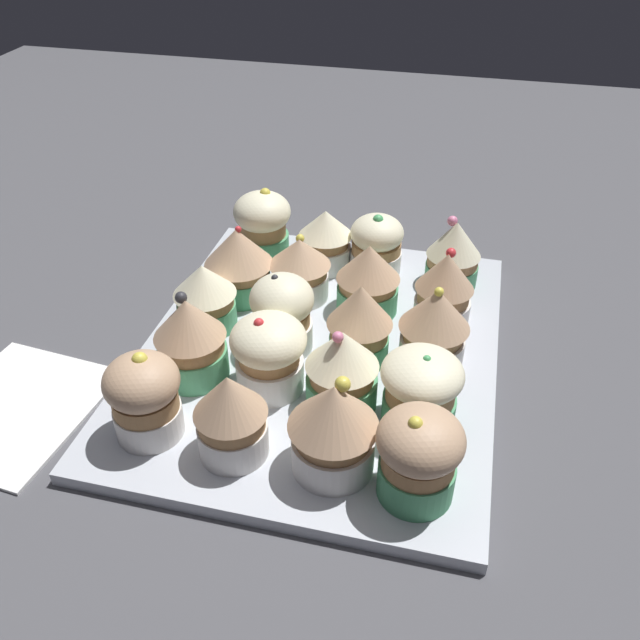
# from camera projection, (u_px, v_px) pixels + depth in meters

# --- Properties ---
(ground_plane) EXTENTS (1.80, 1.80, 0.03)m
(ground_plane) POSITION_uv_depth(u_px,v_px,m) (320.00, 369.00, 0.62)
(ground_plane) COLOR #4C4C51
(baking_tray) EXTENTS (0.32, 0.38, 0.01)m
(baking_tray) POSITION_uv_depth(u_px,v_px,m) (320.00, 352.00, 0.61)
(baking_tray) COLOR silver
(baking_tray) RESTS_ON ground_plane
(cupcake_0) EXTENTS (0.05, 0.05, 0.07)m
(cupcake_0) POSITION_uv_depth(u_px,v_px,m) (454.00, 253.00, 0.67)
(cupcake_0) COLOR #4C9E6B
(cupcake_0) RESTS_ON baking_tray
(cupcake_1) EXTENTS (0.06, 0.06, 0.07)m
(cupcake_1) POSITION_uv_depth(u_px,v_px,m) (376.00, 244.00, 0.69)
(cupcake_1) COLOR white
(cupcake_1) RESTS_ON baking_tray
(cupcake_2) EXTENTS (0.06, 0.06, 0.07)m
(cupcake_2) POSITION_uv_depth(u_px,v_px,m) (326.00, 238.00, 0.70)
(cupcake_2) COLOR white
(cupcake_2) RESTS_ON baking_tray
(cupcake_3) EXTENTS (0.06, 0.06, 0.08)m
(cupcake_3) POSITION_uv_depth(u_px,v_px,m) (263.00, 224.00, 0.71)
(cupcake_3) COLOR #4C9E6B
(cupcake_3) RESTS_ON baking_tray
(cupcake_4) EXTENTS (0.05, 0.05, 0.08)m
(cupcake_4) POSITION_uv_depth(u_px,v_px,m) (444.00, 288.00, 0.61)
(cupcake_4) COLOR white
(cupcake_4) RESTS_ON baking_tray
(cupcake_5) EXTENTS (0.06, 0.06, 0.07)m
(cupcake_5) POSITION_uv_depth(u_px,v_px,m) (368.00, 278.00, 0.63)
(cupcake_5) COLOR #4C9E6B
(cupcake_5) RESTS_ON baking_tray
(cupcake_6) EXTENTS (0.06, 0.06, 0.07)m
(cupcake_6) POSITION_uv_depth(u_px,v_px,m) (300.00, 267.00, 0.65)
(cupcake_6) COLOR white
(cupcake_6) RESTS_ON baking_tray
(cupcake_7) EXTENTS (0.07, 0.07, 0.08)m
(cupcake_7) POSITION_uv_depth(u_px,v_px,m) (239.00, 261.00, 0.65)
(cupcake_7) COLOR #4C9E6B
(cupcake_7) RESTS_ON baking_tray
(cupcake_8) EXTENTS (0.06, 0.06, 0.08)m
(cupcake_8) POSITION_uv_depth(u_px,v_px,m) (434.00, 328.00, 0.56)
(cupcake_8) COLOR white
(cupcake_8) RESTS_ON baking_tray
(cupcake_9) EXTENTS (0.06, 0.06, 0.08)m
(cupcake_9) POSITION_uv_depth(u_px,v_px,m) (360.00, 322.00, 0.57)
(cupcake_9) COLOR #4C9E6B
(cupcake_9) RESTS_ON baking_tray
(cupcake_10) EXTENTS (0.06, 0.06, 0.08)m
(cupcake_10) POSITION_uv_depth(u_px,v_px,m) (282.00, 313.00, 0.58)
(cupcake_10) COLOR white
(cupcake_10) RESTS_ON baking_tray
(cupcake_11) EXTENTS (0.06, 0.06, 0.07)m
(cupcake_11) POSITION_uv_depth(u_px,v_px,m) (205.00, 295.00, 0.61)
(cupcake_11) COLOR #4C9E6B
(cupcake_11) RESTS_ON baking_tray
(cupcake_12) EXTENTS (0.06, 0.06, 0.07)m
(cupcake_12) POSITION_uv_depth(u_px,v_px,m) (421.00, 389.00, 0.51)
(cupcake_12) COLOR #4C9E6B
(cupcake_12) RESTS_ON baking_tray
(cupcake_13) EXTENTS (0.06, 0.06, 0.08)m
(cupcake_13) POSITION_uv_depth(u_px,v_px,m) (342.00, 369.00, 0.52)
(cupcake_13) COLOR #4C9E6B
(cupcake_13) RESTS_ON baking_tray
(cupcake_14) EXTENTS (0.06, 0.06, 0.07)m
(cupcake_14) POSITION_uv_depth(u_px,v_px,m) (269.00, 353.00, 0.54)
(cupcake_14) COLOR white
(cupcake_14) RESTS_ON baking_tray
(cupcake_15) EXTENTS (0.06, 0.06, 0.08)m
(cupcake_15) POSITION_uv_depth(u_px,v_px,m) (190.00, 338.00, 0.55)
(cupcake_15) COLOR #4C9E6B
(cupcake_15) RESTS_ON baking_tray
(cupcake_16) EXTENTS (0.06, 0.06, 0.08)m
(cupcake_16) POSITION_uv_depth(u_px,v_px,m) (419.00, 454.00, 0.45)
(cupcake_16) COLOR #4C9E6B
(cupcake_16) RESTS_ON baking_tray
(cupcake_17) EXTENTS (0.07, 0.07, 0.08)m
(cupcake_17) POSITION_uv_depth(u_px,v_px,m) (333.00, 426.00, 0.47)
(cupcake_17) COLOR white
(cupcake_17) RESTS_ON baking_tray
(cupcake_18) EXTENTS (0.05, 0.05, 0.07)m
(cupcake_18) POSITION_uv_depth(u_px,v_px,m) (231.00, 415.00, 0.48)
(cupcake_18) COLOR white
(cupcake_18) RESTS_ON baking_tray
(cupcake_19) EXTENTS (0.06, 0.06, 0.08)m
(cupcake_19) POSITION_uv_depth(u_px,v_px,m) (144.00, 396.00, 0.50)
(cupcake_19) COLOR white
(cupcake_19) RESTS_ON baking_tray
(napkin) EXTENTS (0.14, 0.16, 0.01)m
(napkin) POSITION_uv_depth(u_px,v_px,m) (14.00, 408.00, 0.55)
(napkin) COLOR white
(napkin) RESTS_ON ground_plane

